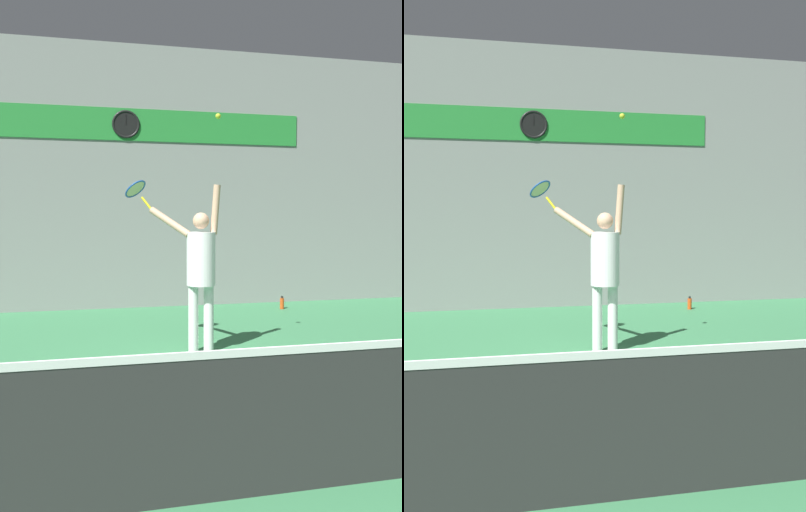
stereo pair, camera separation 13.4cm
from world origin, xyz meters
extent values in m
plane|color=#387A4C|center=(0.00, 0.00, 0.00)|extent=(18.00, 18.00, 0.00)
cube|color=gray|center=(0.00, 5.56, 2.50)|extent=(18.00, 0.10, 5.00)
cube|color=#288C38|center=(0.00, 5.50, 3.50)|extent=(6.45, 0.02, 0.60)
cylinder|color=black|center=(-0.21, 5.48, 3.50)|extent=(0.48, 0.02, 0.48)
torus|color=black|center=(-0.21, 5.48, 3.50)|extent=(0.52, 0.05, 0.52)
cube|color=black|center=(-0.21, 5.47, 3.58)|extent=(0.02, 0.01, 0.19)
cube|color=#2D2D2D|center=(0.00, -1.26, 0.46)|extent=(6.59, 0.01, 0.91)
cube|color=white|center=(0.00, -1.26, 0.93)|extent=(6.59, 0.02, 0.05)
cylinder|color=white|center=(0.38, 2.11, 0.44)|extent=(0.13, 0.13, 0.88)
cylinder|color=white|center=(0.59, 2.11, 0.44)|extent=(0.13, 0.13, 0.88)
cylinder|color=white|center=(0.48, 2.11, 1.22)|extent=(0.37, 0.37, 0.69)
sphere|color=#D8A884|center=(0.48, 2.11, 1.71)|extent=(0.21, 0.21, 0.21)
cylinder|color=#D8A884|center=(0.67, 2.09, 1.85)|extent=(0.17, 0.16, 0.64)
cylinder|color=#D8A884|center=(0.10, 2.28, 1.70)|extent=(0.52, 0.45, 0.40)
cylinder|color=yellow|center=(-0.17, 2.50, 1.94)|extent=(0.15, 0.14, 0.19)
torus|color=#1E51A5|center=(-0.30, 2.62, 2.13)|extent=(0.41, 0.41, 0.24)
cylinder|color=beige|center=(-0.30, 2.62, 2.13)|extent=(0.34, 0.35, 0.19)
sphere|color=#CCDB2D|center=(0.69, 2.04, 3.02)|extent=(0.07, 0.07, 0.07)
cylinder|color=#D84C19|center=(2.67, 4.76, 0.10)|extent=(0.08, 0.08, 0.21)
cylinder|color=black|center=(2.67, 4.76, 0.23)|extent=(0.04, 0.04, 0.04)
camera|label=1|loc=(-0.91, -4.13, 1.76)|focal=35.00mm
camera|label=2|loc=(-0.78, -4.16, 1.76)|focal=35.00mm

